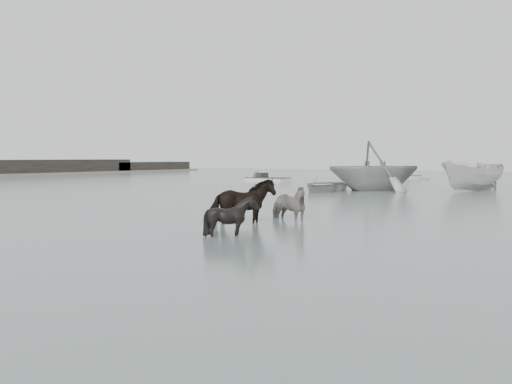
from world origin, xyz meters
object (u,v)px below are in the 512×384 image
(pony_dark, at_px, (243,197))
(pony_black, at_px, (231,211))
(rowboat_lead, at_px, (326,183))
(pony_pinto, at_px, (288,198))

(pony_dark, xyz_separation_m, pony_black, (1.23, -2.24, -0.19))
(pony_black, distance_m, rowboat_lead, 19.79)
(rowboat_lead, bearing_deg, pony_dark, -77.08)
(pony_pinto, height_order, rowboat_lead, pony_pinto)
(pony_pinto, xyz_separation_m, rowboat_lead, (-6.04, 14.46, -0.24))
(pony_dark, distance_m, pony_black, 2.56)
(pony_dark, xyz_separation_m, rowboat_lead, (-5.59, 16.34, -0.35))
(pony_pinto, height_order, pony_dark, pony_dark)
(pony_pinto, height_order, pony_black, pony_pinto)
(pony_pinto, distance_m, pony_black, 4.19)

